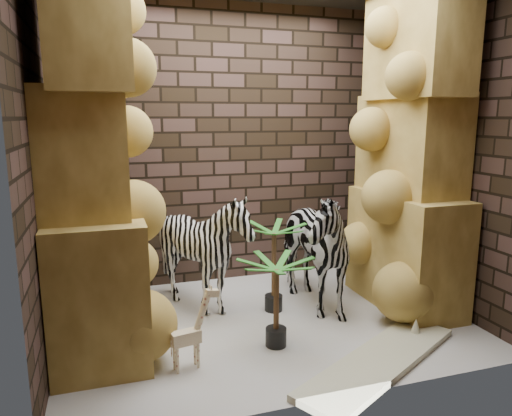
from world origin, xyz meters
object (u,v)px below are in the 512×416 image
object	(u,v)px
palm_back	(276,302)
surfboard	(380,361)
palm_front	(274,267)
zebra_right	(306,236)
giraffe_toy	(186,329)
zebra_left	(204,257)

from	to	relation	value
palm_back	surfboard	distance (m)	0.89
palm_front	palm_back	size ratio (longest dim) A/B	1.15
zebra_right	palm_front	world-z (taller)	zebra_right
giraffe_toy	palm_back	distance (m)	0.76
zebra_right	palm_back	distance (m)	0.93
palm_front	palm_back	world-z (taller)	palm_front
zebra_right	palm_front	distance (m)	0.42
giraffe_toy	surfboard	size ratio (longest dim) A/B	0.37
zebra_right	surfboard	distance (m)	1.38
palm_front	surfboard	bearing A→B (deg)	-70.45
zebra_right	palm_front	bearing A→B (deg)	178.15
palm_back	zebra_right	bearing A→B (deg)	51.36
zebra_left	giraffe_toy	world-z (taller)	zebra_left
zebra_left	palm_front	world-z (taller)	zebra_left
zebra_right	zebra_left	xyz separation A→B (m)	(-0.95, 0.19, -0.17)
palm_back	surfboard	bearing A→B (deg)	-38.60
zebra_right	palm_back	size ratio (longest dim) A/B	1.88
palm_front	surfboard	size ratio (longest dim) A/B	0.51
zebra_left	palm_front	xyz separation A→B (m)	(0.62, -0.21, -0.10)
palm_back	palm_front	bearing A→B (deg)	71.75
zebra_right	zebra_left	distance (m)	0.98
zebra_right	surfboard	xyz separation A→B (m)	(0.09, -1.20, -0.67)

